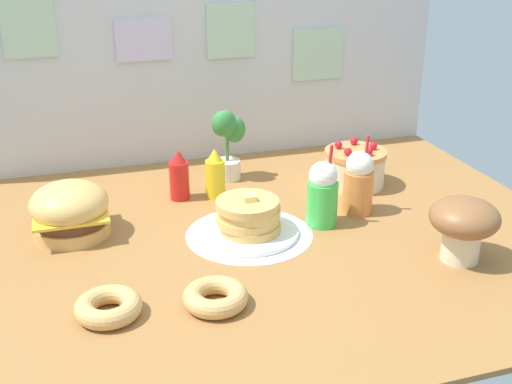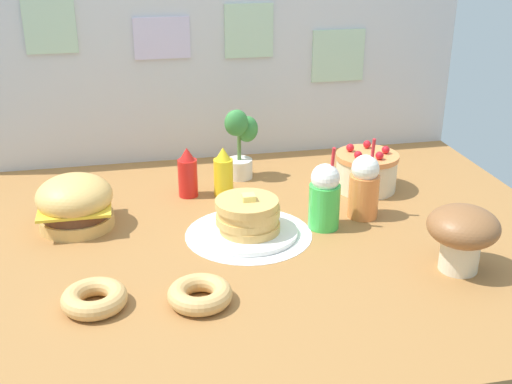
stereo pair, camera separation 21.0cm
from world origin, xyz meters
TOP-DOWN VIEW (x-y plane):
  - ground_plane at (0.00, 0.00)m, footprint 2.45×1.80m
  - back_wall at (0.00, 0.89)m, footprint 2.45×0.04m
  - doily_mat at (0.03, 0.03)m, footprint 0.47×0.47m
  - burger at (-0.59, 0.23)m, footprint 0.28×0.28m
  - pancake_stack at (0.03, 0.03)m, footprint 0.36×0.36m
  - layer_cake at (0.60, 0.35)m, footprint 0.26×0.26m
  - ketchup_bottle at (-0.14, 0.43)m, footprint 0.08×0.08m
  - mustard_bottle at (-0.00, 0.41)m, footprint 0.08×0.08m
  - cream_soda_cup at (0.32, 0.03)m, footprint 0.12×0.12m
  - orange_float_cup at (0.50, 0.09)m, footprint 0.12×0.12m
  - donut_pink_glaze at (-0.51, -0.35)m, footprint 0.20×0.20m
  - donut_chocolate at (-0.20, -0.39)m, footprint 0.20×0.20m
  - potted_plant at (0.10, 0.59)m, footprint 0.15×0.13m
  - mushroom_stool at (0.66, -0.36)m, footprint 0.23×0.23m

SIDE VIEW (x-z plane):
  - ground_plane at x=0.00m, z-range -0.02..0.00m
  - doily_mat at x=0.03m, z-range 0.00..0.00m
  - donut_pink_glaze at x=-0.51m, z-range 0.00..0.06m
  - donut_chocolate at x=-0.20m, z-range 0.00..0.06m
  - pancake_stack at x=0.03m, z-range -0.01..0.14m
  - layer_cake at x=0.60m, z-range -0.01..0.18m
  - burger at x=-0.59m, z-range -0.01..0.20m
  - ketchup_bottle at x=-0.14m, z-range -0.01..0.20m
  - mustard_bottle at x=0.00m, z-range -0.01..0.20m
  - cream_soda_cup at x=0.32m, z-range -0.03..0.28m
  - orange_float_cup at x=0.50m, z-range -0.03..0.28m
  - mushroom_stool at x=0.66m, z-range 0.03..0.25m
  - potted_plant at x=0.10m, z-range 0.01..0.33m
  - back_wall at x=0.00m, z-range 0.00..0.91m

